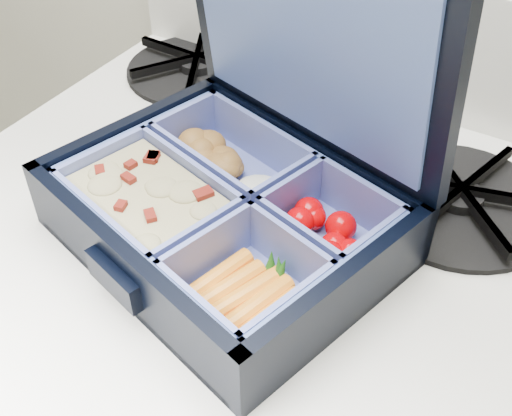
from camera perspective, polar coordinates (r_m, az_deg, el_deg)
The scene contains 4 objects.
bento_box at distance 0.49m, azimuth -2.80°, elevation -0.56°, with size 0.24×0.19×0.06m, color black, non-canonical shape.
burner_grate at distance 0.56m, azimuth 17.69°, elevation 1.14°, with size 0.16×0.16×0.02m, color black.
burner_grate_rear at distance 0.72m, azimuth -5.23°, elevation 12.59°, with size 0.15×0.15×0.02m, color black.
fork at distance 0.58m, azimuth 9.47°, elevation 3.45°, with size 0.02×0.17×0.01m, color #B8B8B8, non-canonical shape.
Camera 1 is at (0.60, 1.38, 1.20)m, focal length 45.00 mm.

